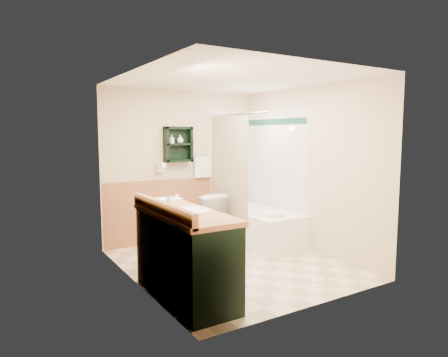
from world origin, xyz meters
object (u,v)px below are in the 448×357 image
bathtub (260,227)px  soap_bottle_a (172,141)px  wall_shelf (178,144)px  vanity_book (145,194)px  vanity (185,255)px  soap_bottle_b (180,140)px  hair_dryer (160,167)px  toilet (202,218)px

bathtub → soap_bottle_a: soap_bottle_a is taller
wall_shelf → soap_bottle_a: wall_shelf is taller
wall_shelf → vanity_book: wall_shelf is taller
wall_shelf → vanity_book: 1.78m
vanity → soap_bottle_b: bearing=65.6°
vanity → soap_bottle_a: 2.46m
wall_shelf → bathtub: (1.03, -0.77, -1.29)m
vanity → soap_bottle_a: size_ratio=10.98×
wall_shelf → soap_bottle_a: bearing=-177.5°
vanity_book → soap_bottle_b: (1.09, 1.32, 0.60)m
wall_shelf → soap_bottle_b: (0.03, -0.01, 0.07)m
hair_dryer → soap_bottle_b: (0.33, -0.03, 0.42)m
soap_bottle_a → hair_dryer: bearing=170.8°
wall_shelf → bathtub: wall_shelf is taller
wall_shelf → toilet: size_ratio=0.68×
vanity_book → soap_bottle_a: size_ratio=1.50×
wall_shelf → soap_bottle_b: wall_shelf is taller
hair_dryer → vanity: hair_dryer is taller
hair_dryer → soap_bottle_a: bearing=-9.2°
wall_shelf → bathtub: size_ratio=0.37×
vanity → soap_bottle_a: soap_bottle_a is taller
vanity → soap_bottle_b: soap_bottle_b is taller
bathtub → vanity_book: vanity_book is taller
bathtub → soap_bottle_b: soap_bottle_b is taller
hair_dryer → vanity: (-0.59, -2.07, -0.74)m
vanity → toilet: (1.14, 1.75, -0.06)m
wall_shelf → hair_dryer: (-0.30, 0.02, -0.35)m
hair_dryer → toilet: size_ratio=0.30×
vanity → bathtub: size_ratio=0.97×
hair_dryer → soap_bottle_b: 0.53m
wall_shelf → vanity_book: bearing=-128.6°
bathtub → vanity: bearing=-146.4°
hair_dryer → bathtub: bearing=-30.8°
bathtub → wall_shelf: bearing=143.2°
hair_dryer → toilet: hair_dryer is taller
toilet → hair_dryer: bearing=-38.8°
soap_bottle_a → wall_shelf: bearing=2.5°
vanity_book → soap_bottle_a: soap_bottle_a is taller
hair_dryer → toilet: bearing=-30.4°
wall_shelf → vanity: 2.48m
hair_dryer → vanity: bearing=-106.1°
soap_bottle_a → soap_bottle_b: (0.14, 0.00, 0.02)m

